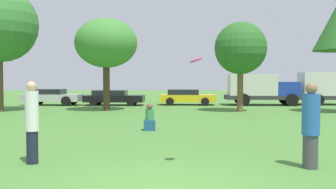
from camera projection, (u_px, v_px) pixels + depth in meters
name	position (u px, v px, depth m)	size (l,w,h in m)	color
ground_plane	(161.00, 189.00, 6.41)	(120.00, 120.00, 0.00)	#477A33
person_thrower	(32.00, 121.00, 8.32)	(0.30, 0.30, 1.88)	#191E33
person_catcher	(311.00, 125.00, 7.88)	(0.38, 0.38, 1.86)	#3F3F47
frisbee	(196.00, 60.00, 7.87)	(0.29, 0.29, 0.14)	#F21E72
bystander_sitting	(150.00, 119.00, 13.85)	(0.42, 0.35, 1.03)	navy
tree_0	(0.00, 25.00, 21.84)	(4.48, 4.48, 7.45)	brown
tree_1	(106.00, 43.00, 22.56)	(3.84, 3.84, 5.71)	#473323
tree_2	(240.00, 49.00, 21.85)	(3.12, 3.12, 5.37)	brown
parked_car_silver	(51.00, 96.00, 27.63)	(4.42, 2.07, 1.22)	#B2B2B7
parked_car_black	(113.00, 97.00, 27.64)	(4.53, 2.09, 1.14)	black
parked_car_yellow	(186.00, 97.00, 27.98)	(4.28, 2.16, 1.18)	gold
delivery_truck_blue	(260.00, 88.00, 27.65)	(5.65, 2.44, 2.34)	#2D2D33
delivery_truck_red	(332.00, 88.00, 28.11)	(5.80, 2.45, 2.49)	#2D2D33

